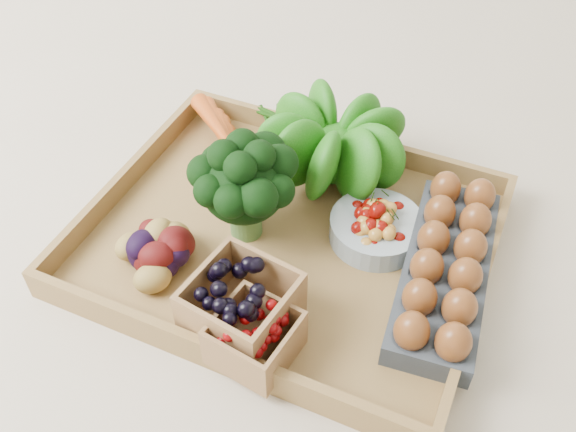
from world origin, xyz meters
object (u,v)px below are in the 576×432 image
at_px(tray, 288,242).
at_px(cherry_bowl, 376,229).
at_px(egg_carton, 445,272).
at_px(broccoli, 245,202).

height_order(tray, cherry_bowl, cherry_bowl).
bearing_deg(egg_carton, cherry_bowl, 154.83).
bearing_deg(cherry_bowl, tray, -155.17).
bearing_deg(cherry_bowl, egg_carton, -19.54).
xyz_separation_m(broccoli, cherry_bowl, (0.17, 0.06, -0.04)).
distance_m(cherry_bowl, egg_carton, 0.11).
bearing_deg(broccoli, cherry_bowl, 20.44).
distance_m(broccoli, cherry_bowl, 0.19).
relative_size(broccoli, cherry_bowl, 1.15).
relative_size(cherry_bowl, egg_carton, 0.43).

